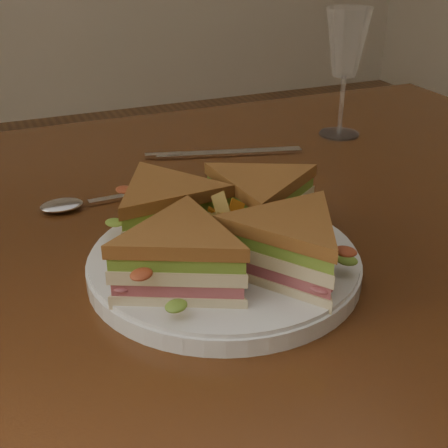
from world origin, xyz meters
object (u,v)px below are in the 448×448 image
at_px(spoon, 82,203).
at_px(plate, 224,265).
at_px(table, 196,297).
at_px(sandwich_wedges, 224,229).
at_px(wine_glass, 347,46).
at_px(knife, 219,154).

bearing_deg(spoon, plate, -66.85).
xyz_separation_m(table, spoon, (-0.10, 0.08, 0.10)).
height_order(sandwich_wedges, spoon, sandwich_wedges).
xyz_separation_m(sandwich_wedges, wine_glass, (0.31, 0.30, 0.09)).
xyz_separation_m(plate, knife, (0.11, 0.29, -0.01)).
bearing_deg(knife, spoon, -140.69).
height_order(plate, knife, plate).
height_order(table, wine_glass, wine_glass).
xyz_separation_m(table, knife, (0.10, 0.17, 0.10)).
xyz_separation_m(sandwich_wedges, knife, (0.11, 0.29, -0.04)).
bearing_deg(table, sandwich_wedges, -96.55).
bearing_deg(spoon, wine_glass, 12.41).
relative_size(plate, sandwich_wedges, 0.88).
bearing_deg(table, plate, -96.55).
distance_m(table, sandwich_wedges, 0.18).
bearing_deg(sandwich_wedges, wine_glass, 43.53).
bearing_deg(wine_glass, table, -148.41).
bearing_deg(plate, spoon, 114.95).
bearing_deg(plate, table, 83.45).
distance_m(spoon, knife, 0.23).
relative_size(sandwich_wedges, knife, 1.35).
distance_m(sandwich_wedges, knife, 0.31).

